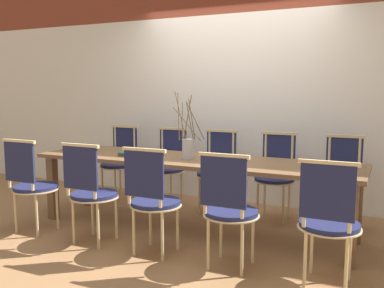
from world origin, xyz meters
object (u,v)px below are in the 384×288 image
chair_near_center (153,197)px  vase_centerpiece (188,147)px  dining_table (192,167)px  book_stack (131,154)px  chair_far_center (217,168)px

chair_near_center → vase_centerpiece: 0.81m
dining_table → book_stack: book_stack is taller
chair_near_center → vase_centerpiece: size_ratio=1.41×
dining_table → book_stack: bearing=-171.5°
dining_table → chair_far_center: bearing=91.9°
chair_near_center → book_stack: chair_near_center is taller
dining_table → vase_centerpiece: bearing=-139.7°
chair_far_center → book_stack: bearing=53.1°
chair_near_center → book_stack: (-0.65, 0.66, 0.25)m
chair_far_center → vase_centerpiece: (-0.01, -0.79, 0.35)m
vase_centerpiece → book_stack: vase_centerpiece is taller
chair_near_center → vase_centerpiece: (-0.01, 0.73, 0.35)m
chair_near_center → book_stack: bearing=134.5°
dining_table → chair_far_center: chair_far_center is taller
vase_centerpiece → book_stack: bearing=-173.6°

